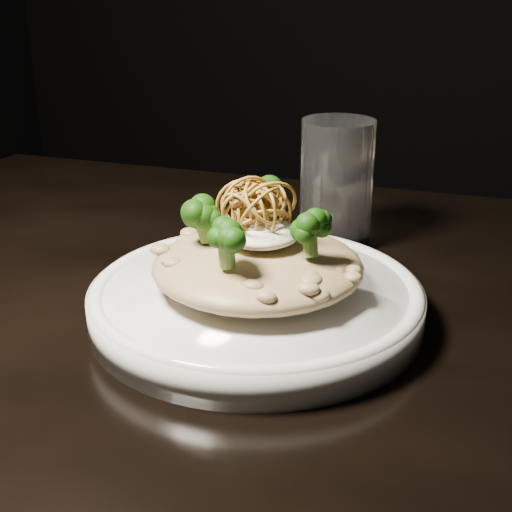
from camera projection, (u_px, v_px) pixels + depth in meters
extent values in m
cube|color=black|center=(288.00, 343.00, 0.58)|extent=(1.10, 0.80, 0.04)
cylinder|color=black|center=(57.00, 405.00, 1.16)|extent=(0.05, 0.05, 0.71)
cylinder|color=silver|center=(256.00, 303.00, 0.58)|extent=(0.27, 0.27, 0.03)
ellipsoid|color=brown|center=(258.00, 266.00, 0.57)|extent=(0.17, 0.17, 0.04)
ellipsoid|color=white|center=(261.00, 233.00, 0.56)|extent=(0.06, 0.06, 0.02)
cylinder|color=white|center=(336.00, 184.00, 0.71)|extent=(0.09, 0.09, 0.13)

